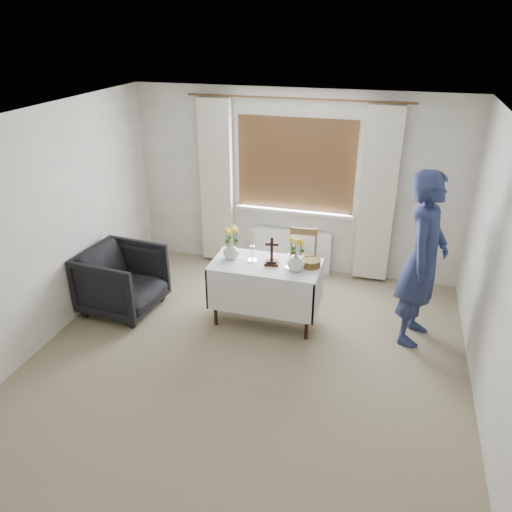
% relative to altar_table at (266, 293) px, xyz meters
% --- Properties ---
extents(ground, '(5.00, 5.00, 0.00)m').
position_rel_altar_table_xyz_m(ground, '(0.01, -1.00, -0.38)').
color(ground, gray).
rests_on(ground, ground).
extents(altar_table, '(1.24, 0.64, 0.76)m').
position_rel_altar_table_xyz_m(altar_table, '(0.00, 0.00, 0.00)').
color(altar_table, silver).
rests_on(altar_table, ground).
extents(wooden_chair, '(0.41, 0.41, 0.83)m').
position_rel_altar_table_xyz_m(wooden_chair, '(0.25, 0.87, 0.03)').
color(wooden_chair, brown).
rests_on(wooden_chair, ground).
extents(armchair, '(0.95, 0.93, 0.80)m').
position_rel_altar_table_xyz_m(armchair, '(-1.75, -0.21, 0.02)').
color(armchair, black).
rests_on(armchair, ground).
extents(person, '(0.63, 0.80, 1.95)m').
position_rel_altar_table_xyz_m(person, '(1.68, 0.15, 0.59)').
color(person, navy).
rests_on(person, ground).
extents(radiator, '(1.10, 0.10, 0.60)m').
position_rel_altar_table_xyz_m(radiator, '(0.01, 1.42, -0.08)').
color(radiator, white).
rests_on(radiator, ground).
extents(wooden_cross, '(0.17, 0.14, 0.34)m').
position_rel_altar_table_xyz_m(wooden_cross, '(0.07, -0.00, 0.55)').
color(wooden_cross, black).
rests_on(wooden_cross, altar_table).
extents(candlestick_left, '(0.11, 0.11, 0.39)m').
position_rel_altar_table_xyz_m(candlestick_left, '(-0.17, 0.03, 0.57)').
color(candlestick_left, white).
rests_on(candlestick_left, altar_table).
extents(candlestick_right, '(0.12, 0.12, 0.36)m').
position_rel_altar_table_xyz_m(candlestick_right, '(0.28, -0.02, 0.56)').
color(candlestick_right, white).
rests_on(candlestick_right, altar_table).
extents(flower_vase_left, '(0.20, 0.20, 0.20)m').
position_rel_altar_table_xyz_m(flower_vase_left, '(-0.42, 0.04, 0.48)').
color(flower_vase_left, silver).
rests_on(flower_vase_left, altar_table).
extents(flower_vase_right, '(0.23, 0.23, 0.21)m').
position_rel_altar_table_xyz_m(flower_vase_right, '(0.36, -0.06, 0.48)').
color(flower_vase_right, silver).
rests_on(flower_vase_right, altar_table).
extents(wicker_basket, '(0.26, 0.26, 0.08)m').
position_rel_altar_table_xyz_m(wicker_basket, '(0.50, 0.08, 0.42)').
color(wicker_basket, brown).
rests_on(wicker_basket, altar_table).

